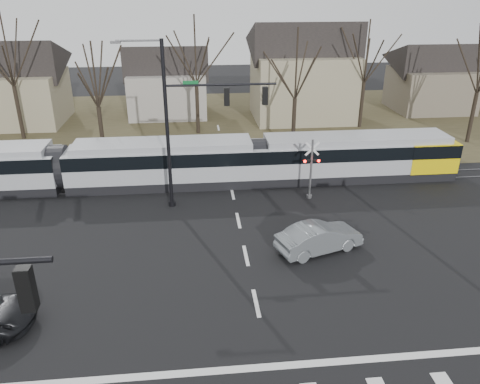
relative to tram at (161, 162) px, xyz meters
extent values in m
plane|color=black|center=(4.74, -16.00, -1.73)|extent=(140.00, 140.00, 0.00)
cube|color=#38331E|center=(4.74, 16.00, -1.73)|extent=(140.00, 28.00, 0.01)
cube|color=silver|center=(4.74, -17.80, -1.73)|extent=(28.00, 0.35, 0.01)
cube|color=silver|center=(4.74, -14.00, -1.73)|extent=(0.18, 2.00, 0.01)
cube|color=silver|center=(4.74, -10.00, -1.73)|extent=(0.18, 2.00, 0.01)
cube|color=silver|center=(4.74, -6.00, -1.73)|extent=(0.18, 2.00, 0.01)
cube|color=silver|center=(4.74, -2.00, -1.73)|extent=(0.18, 2.00, 0.01)
cube|color=silver|center=(4.74, 2.00, -1.73)|extent=(0.18, 2.00, 0.01)
cube|color=silver|center=(4.74, 6.00, -1.73)|extent=(0.18, 2.00, 0.01)
cube|color=silver|center=(4.74, 10.00, -1.73)|extent=(0.18, 2.00, 0.01)
cube|color=silver|center=(4.74, 14.00, -1.73)|extent=(0.18, 2.00, 0.01)
cube|color=#59595E|center=(4.74, -0.90, -1.70)|extent=(90.00, 0.12, 0.06)
cube|color=#59595E|center=(4.74, 0.50, -1.70)|extent=(90.00, 0.12, 0.06)
cube|color=gray|center=(0.19, 0.00, -0.14)|extent=(13.06, 3.05, 3.18)
cube|color=black|center=(0.19, 0.00, 0.50)|extent=(13.08, 3.09, 0.93)
cube|color=gray|center=(13.80, 0.00, -0.14)|extent=(14.15, 3.05, 3.18)
cube|color=black|center=(13.80, 0.00, 0.50)|extent=(14.17, 3.09, 0.93)
cube|color=yellow|center=(19.13, 0.00, -0.04)|extent=(3.48, 3.11, 2.12)
imported|color=slate|center=(8.63, -9.86, -0.97)|extent=(4.47, 5.63, 1.53)
cube|color=black|center=(-1.41, -22.00, 5.17)|extent=(0.32, 0.32, 1.05)
sphere|color=#FF0C07|center=(-1.41, -22.00, 5.50)|extent=(0.22, 0.22, 0.22)
cylinder|color=black|center=(0.74, -3.50, 3.37)|extent=(0.22, 0.22, 10.20)
cylinder|color=black|center=(0.74, -3.50, -1.58)|extent=(0.44, 0.44, 0.30)
cylinder|color=black|center=(3.99, -3.50, 5.87)|extent=(6.50, 0.14, 0.14)
cube|color=#0C5926|center=(2.24, -3.50, 6.02)|extent=(0.90, 0.03, 0.22)
cube|color=black|center=(4.32, -3.50, 5.17)|extent=(0.32, 0.32, 1.05)
sphere|color=#FF0C07|center=(4.32, -3.50, 5.50)|extent=(0.22, 0.22, 0.22)
cube|color=black|center=(6.59, -3.50, 5.17)|extent=(0.32, 0.32, 1.05)
sphere|color=#FF0C07|center=(6.59, -3.50, 5.50)|extent=(0.22, 0.22, 0.22)
cube|color=#59595B|center=(-1.76, -3.50, 8.29)|extent=(0.55, 0.22, 0.14)
cylinder|color=#59595B|center=(9.74, -3.20, 0.27)|extent=(0.14, 0.14, 4.00)
cylinder|color=#59595B|center=(9.74, -3.20, -1.63)|extent=(0.36, 0.36, 0.20)
cube|color=silver|center=(9.74, -3.20, 1.67)|extent=(0.95, 0.04, 0.95)
cube|color=silver|center=(9.74, -3.20, 1.67)|extent=(0.95, 0.04, 0.95)
cube|color=black|center=(9.74, -3.20, 0.87)|extent=(1.00, 0.10, 0.12)
sphere|color=#FF0C07|center=(9.29, -3.28, 0.87)|extent=(0.18, 0.18, 0.18)
sphere|color=#FF0C07|center=(10.19, -3.28, 0.87)|extent=(0.18, 0.18, 0.18)
cube|color=gray|center=(-15.26, 18.00, 0.77)|extent=(9.00, 8.00, 5.00)
cube|color=gray|center=(-0.26, 20.00, 0.52)|extent=(8.00, 7.00, 4.50)
cube|color=gray|center=(13.74, 17.00, 1.52)|extent=(10.00, 8.00, 6.50)
cube|color=brown|center=(28.74, 19.00, 0.52)|extent=(8.00, 7.00, 4.50)
camera|label=1|loc=(2.30, -30.75, 11.12)|focal=35.00mm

